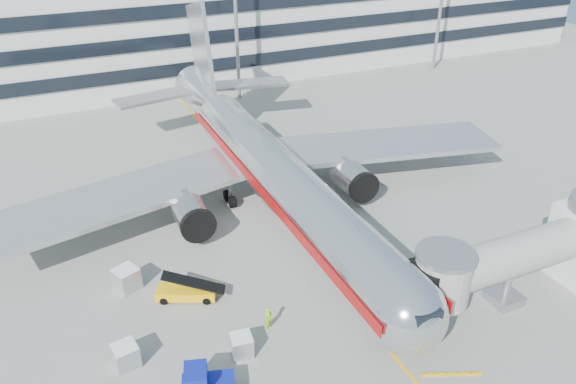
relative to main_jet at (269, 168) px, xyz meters
name	(u,v)px	position (x,y,z in m)	size (l,w,h in m)	color
ground	(328,277)	(0.00, -11.72, -4.23)	(180.00, 180.00, 0.00)	gray
lead_in_line	(277,216)	(0.00, -1.72, -4.23)	(0.25, 70.00, 0.01)	#FAB20D
main_jet	(269,168)	(0.00, 0.00, 0.00)	(50.95, 48.70, 16.06)	silver
jet_bridge	(531,253)	(12.18, -19.72, -0.36)	(17.80, 4.50, 7.00)	silver
terminal	(153,25)	(0.00, 46.23, 3.57)	(150.00, 24.25, 15.60)	silver
belt_loader	(186,291)	(-10.79, -9.60, -3.61)	(4.62, 3.23, 2.19)	#FFB80A
cargo_container_left	(126,356)	(-16.09, -14.47, -3.44)	(1.71, 1.71, 1.59)	#A9ABB0
cargo_container_right	(127,279)	(-14.59, -6.60, -3.35)	(2.16, 2.16, 1.75)	#A9ABB0
cargo_container_front	(242,345)	(-9.01, -16.61, -3.50)	(1.55, 1.55, 1.47)	#A9ABB0
ramp_worker	(269,319)	(-6.50, -15.19, -3.32)	(0.67, 0.44, 1.84)	#92E518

